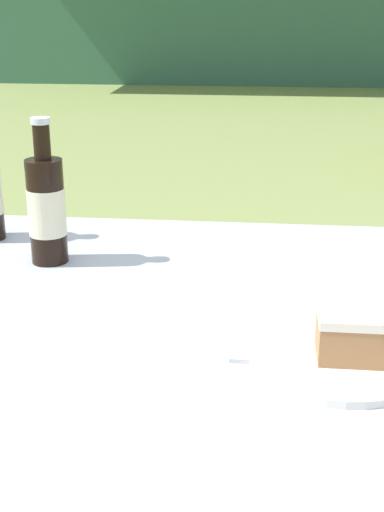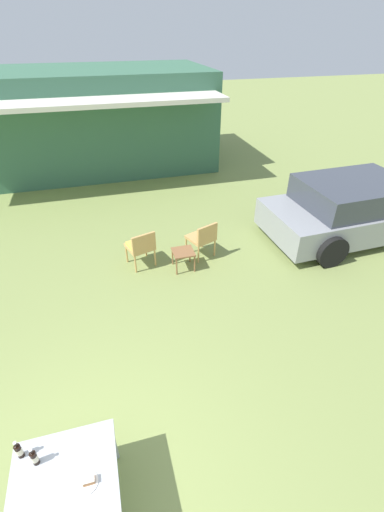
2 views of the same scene
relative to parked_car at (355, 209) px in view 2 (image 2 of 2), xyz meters
The scene contains 11 objects.
ground_plane 7.47m from the parked_car, 146.78° to the right, with size 60.00×60.00×0.00m, color olive.
cabin_building 8.95m from the parked_car, 131.24° to the left, with size 8.47×5.31×3.01m.
parked_car is the anchor object (origin of this frame).
wicker_chair_cushioned 4.93m from the parked_car, behind, with size 0.62×0.61×0.81m.
wicker_chair_plain 3.63m from the parked_car, behind, with size 0.64×0.63×0.81m.
garden_side_table 4.15m from the parked_car, behind, with size 0.42×0.42×0.41m.
patio_table 7.44m from the parked_car, 146.78° to the right, with size 0.97×0.87×0.72m.
cake_on_plate 7.33m from the parked_car, 145.08° to the right, with size 0.21×0.21×0.07m.
cola_bottle_near 7.56m from the parked_car, 148.99° to the right, with size 0.06×0.06×0.24m.
cola_bottle_far 7.63m from the parked_car, 150.24° to the right, with size 0.06×0.06×0.24m.
fork 7.39m from the parked_car, 145.30° to the right, with size 0.16×0.01×0.01m.
Camera 2 is at (0.75, -1.72, 4.17)m, focal length 24.00 mm.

